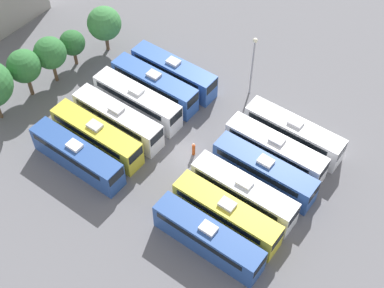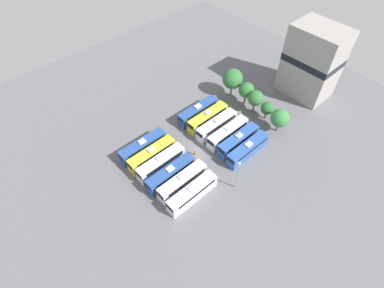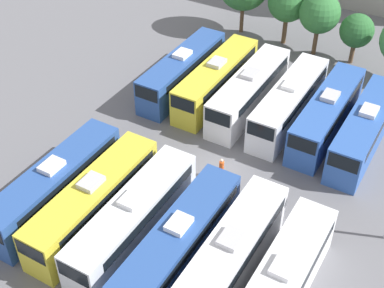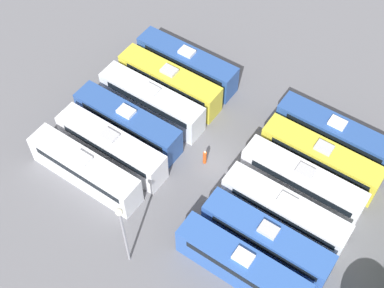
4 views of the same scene
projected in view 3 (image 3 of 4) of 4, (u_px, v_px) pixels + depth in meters
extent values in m
plane|color=slate|center=(220.00, 171.00, 40.53)|extent=(114.06, 114.06, 0.00)
cube|color=#284C93|center=(56.00, 186.00, 36.89)|extent=(2.51, 11.62, 3.34)
cube|color=black|center=(57.00, 173.00, 36.48)|extent=(2.55, 9.88, 0.74)
cube|color=silver|center=(52.00, 166.00, 35.73)|extent=(1.20, 1.60, 0.35)
cube|color=gold|center=(94.00, 202.00, 35.66)|extent=(2.51, 11.62, 3.34)
cube|color=black|center=(95.00, 189.00, 35.25)|extent=(2.55, 9.88, 0.74)
cube|color=black|center=(30.00, 252.00, 31.18)|extent=(2.21, 0.08, 1.17)
cube|color=#B2B2B7|center=(91.00, 182.00, 34.49)|extent=(1.20, 1.60, 0.35)
cube|color=silver|center=(134.00, 220.00, 34.44)|extent=(2.51, 11.62, 3.34)
cube|color=black|center=(135.00, 206.00, 34.03)|extent=(2.55, 9.88, 0.74)
cube|color=black|center=(73.00, 274.00, 29.96)|extent=(2.21, 0.08, 1.17)
cube|color=silver|center=(132.00, 199.00, 33.27)|extent=(1.20, 1.60, 0.35)
cube|color=#284C93|center=(179.00, 244.00, 32.86)|extent=(2.51, 11.62, 3.34)
cube|color=black|center=(182.00, 231.00, 32.45)|extent=(2.55, 9.88, 0.74)
cube|color=white|center=(179.00, 224.00, 31.69)|extent=(1.20, 1.60, 0.35)
cube|color=white|center=(229.00, 259.00, 31.97)|extent=(2.51, 11.62, 3.34)
cube|color=black|center=(232.00, 245.00, 31.56)|extent=(2.55, 9.88, 0.74)
cube|color=#B2B2B7|center=(231.00, 238.00, 30.81)|extent=(1.20, 1.60, 0.35)
cube|color=silver|center=(280.00, 287.00, 30.39)|extent=(2.51, 11.62, 3.34)
cube|color=black|center=(284.00, 273.00, 29.99)|extent=(2.55, 9.88, 0.74)
cube|color=silver|center=(283.00, 267.00, 29.23)|extent=(1.20, 1.60, 0.35)
cube|color=#284C93|center=(183.00, 72.00, 48.55)|extent=(2.51, 11.62, 3.34)
cube|color=black|center=(184.00, 61.00, 48.15)|extent=(2.55, 9.88, 0.74)
cube|color=black|center=(146.00, 94.00, 44.08)|extent=(2.21, 0.08, 1.17)
cube|color=white|center=(182.00, 54.00, 47.39)|extent=(1.20, 1.60, 0.35)
cube|color=gold|center=(216.00, 81.00, 47.40)|extent=(2.51, 11.62, 3.34)
cube|color=black|center=(218.00, 70.00, 46.99)|extent=(2.55, 9.88, 0.74)
cube|color=black|center=(182.00, 104.00, 42.92)|extent=(2.21, 0.08, 1.17)
cube|color=#B2B2B7|center=(217.00, 62.00, 46.23)|extent=(1.20, 1.60, 0.35)
cube|color=silver|center=(249.00, 92.00, 45.96)|extent=(2.51, 11.62, 3.34)
cube|color=black|center=(251.00, 81.00, 45.55)|extent=(2.55, 9.88, 0.74)
cube|color=black|center=(217.00, 118.00, 41.48)|extent=(2.21, 0.08, 1.17)
cube|color=#B2B2B7|center=(250.00, 74.00, 44.79)|extent=(1.20, 1.60, 0.35)
cube|color=silver|center=(289.00, 104.00, 44.63)|extent=(2.51, 11.62, 3.34)
cube|color=black|center=(291.00, 92.00, 44.22)|extent=(2.55, 9.88, 0.74)
cube|color=black|center=(261.00, 131.00, 40.15)|extent=(2.21, 0.08, 1.17)
cube|color=white|center=(291.00, 85.00, 43.47)|extent=(1.20, 1.60, 0.35)
cube|color=#2D56A8|center=(327.00, 115.00, 43.38)|extent=(2.51, 11.62, 3.34)
cube|color=black|center=(330.00, 103.00, 42.98)|extent=(2.55, 9.88, 0.74)
cube|color=black|center=(302.00, 145.00, 38.90)|extent=(2.21, 0.08, 1.17)
cube|color=#B2B2B7|center=(330.00, 96.00, 42.22)|extent=(1.20, 1.60, 0.35)
cube|color=#2D56A8|center=(364.00, 130.00, 41.81)|extent=(2.51, 11.62, 3.34)
cube|color=black|center=(368.00, 118.00, 41.40)|extent=(2.55, 9.88, 0.74)
cube|color=black|center=(343.00, 163.00, 37.33)|extent=(2.21, 0.08, 1.17)
cube|color=silver|center=(369.00, 111.00, 40.64)|extent=(1.20, 1.60, 0.35)
cylinder|color=#CC4C19|center=(221.00, 170.00, 39.48)|extent=(0.36, 0.36, 1.59)
sphere|color=tan|center=(222.00, 161.00, 38.90)|extent=(0.24, 0.24, 0.24)
cylinder|color=brown|center=(242.00, 17.00, 57.13)|extent=(0.41, 0.41, 3.50)
cylinder|color=brown|center=(285.00, 29.00, 55.29)|extent=(0.47, 0.47, 3.16)
sphere|color=#2D6B33|center=(288.00, 2.00, 53.40)|extent=(4.06, 4.06, 4.06)
cylinder|color=brown|center=(315.00, 40.00, 53.48)|extent=(0.44, 0.44, 3.09)
sphere|color=#2D6B33|center=(320.00, 13.00, 51.62)|extent=(4.01, 4.01, 4.01)
cylinder|color=brown|center=(352.00, 52.00, 52.40)|extent=(0.44, 0.44, 2.32)
sphere|color=#28602D|center=(357.00, 31.00, 50.94)|extent=(3.27, 3.27, 3.27)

